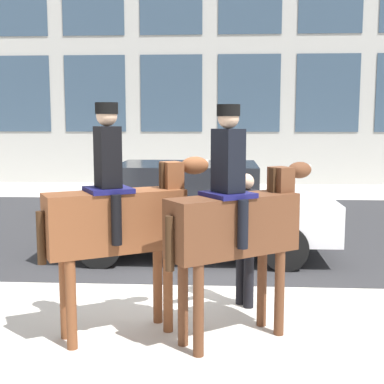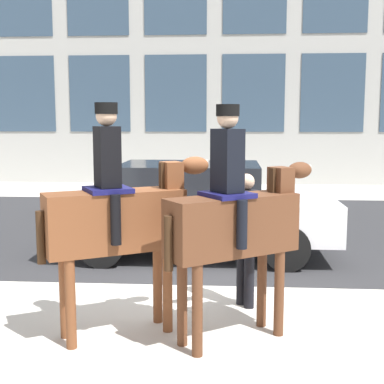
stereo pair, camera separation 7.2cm
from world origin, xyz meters
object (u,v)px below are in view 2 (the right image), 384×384
Objects in this scene: mounted_horse_companion at (235,219)px; pedestrian_bystander at (245,229)px; mounted_horse_lead at (118,215)px; street_car_near_lane at (195,207)px.

mounted_horse_companion is 1.48× the size of pedestrian_bystander.
mounted_horse_lead reaches higher than mounted_horse_companion.
street_car_near_lane is at bearing 65.87° from mounted_horse_companion.
pedestrian_bystander is at bearing 47.70° from mounted_horse_companion.
pedestrian_bystander is (1.40, 0.99, -0.33)m from mounted_horse_lead.
mounted_horse_companion is 3.72m from street_car_near_lane.
mounted_horse_lead reaches higher than street_car_near_lane.
mounted_horse_lead is 0.53× the size of street_car_near_lane.
street_car_near_lane is (0.59, 3.57, -0.50)m from mounted_horse_lead.
mounted_horse_lead is at bearing -0.17° from pedestrian_bystander.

